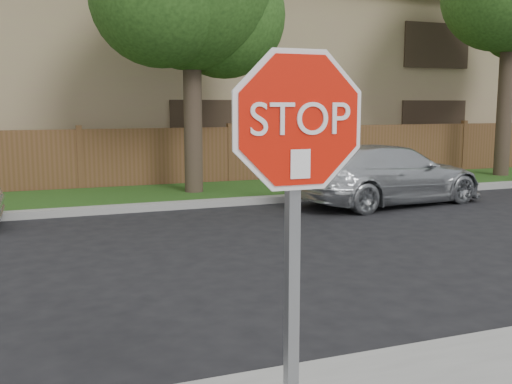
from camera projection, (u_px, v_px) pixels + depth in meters
name	position (u px, v px, depth m)	size (l,w,h in m)	color
far_curb	(96.00, 210.00, 12.23)	(70.00, 0.30, 0.15)	gray
grass_strip	(88.00, 199.00, 13.76)	(70.00, 3.00, 0.12)	#1E4714
fence	(80.00, 161.00, 15.12)	(70.00, 0.12, 1.60)	brown
apartment_building	(61.00, 64.00, 19.89)	(35.20, 9.20, 7.20)	tan
stop_sign	(297.00, 183.00, 3.10)	(1.01, 0.13, 2.55)	gray
sedan_right	(389.00, 174.00, 13.38)	(1.87, 4.60, 1.34)	silver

